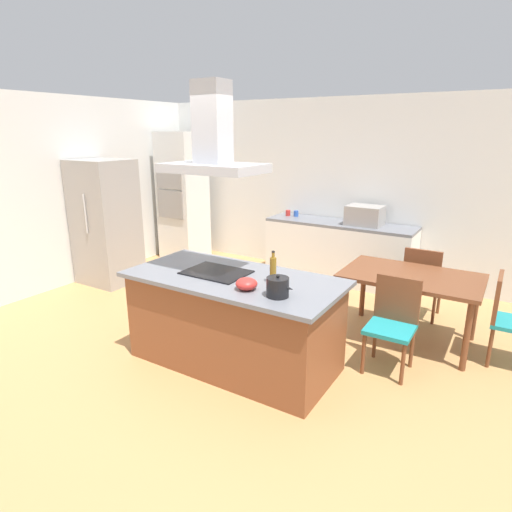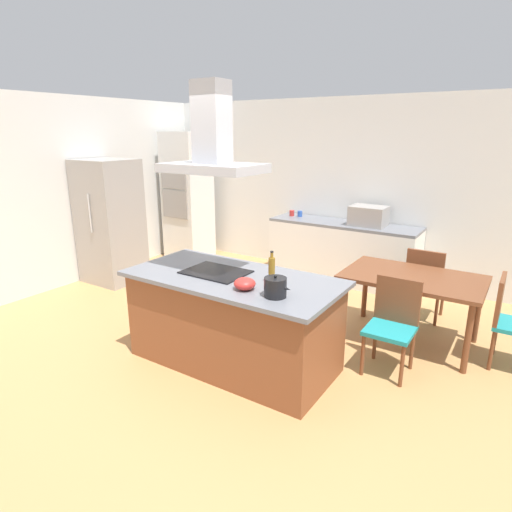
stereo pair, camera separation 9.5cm
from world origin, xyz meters
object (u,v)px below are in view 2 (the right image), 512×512
(chair_facing_back_wall, at_px, (425,280))
(countertop_microwave, at_px, (368,216))
(chair_at_right_end, at_px, (510,317))
(range_hood, at_px, (212,144))
(wall_oven_stack, at_px, (188,196))
(cooktop, at_px, (216,272))
(tea_kettle, at_px, (275,287))
(refrigerator, at_px, (110,222))
(coffee_mug_red, at_px, (292,213))
(mixing_bowl, at_px, (245,284))
(dining_table, at_px, (412,283))
(coffee_mug_blue, at_px, (300,214))
(olive_oil_bottle, at_px, (272,270))
(chair_facing_island, at_px, (393,319))

(chair_facing_back_wall, bearing_deg, countertop_microwave, 140.88)
(chair_at_right_end, relative_size, range_hood, 0.99)
(wall_oven_stack, bearing_deg, cooktop, -44.40)
(tea_kettle, relative_size, refrigerator, 0.13)
(refrigerator, bearing_deg, range_hood, -19.88)
(cooktop, height_order, coffee_mug_red, coffee_mug_red)
(mixing_bowl, height_order, dining_table, mixing_bowl)
(coffee_mug_blue, bearing_deg, coffee_mug_red, -171.55)
(tea_kettle, height_order, mixing_bowl, tea_kettle)
(tea_kettle, relative_size, coffee_mug_red, 2.65)
(chair_facing_back_wall, bearing_deg, dining_table, -90.00)
(wall_oven_stack, distance_m, range_hood, 3.91)
(countertop_microwave, relative_size, chair_facing_back_wall, 0.56)
(coffee_mug_red, xyz_separation_m, range_hood, (0.75, -2.93, 1.16))
(olive_oil_bottle, height_order, refrigerator, refrigerator)
(coffee_mug_red, xyz_separation_m, chair_facing_island, (2.28, -2.20, -0.44))
(chair_facing_back_wall, relative_size, chair_at_right_end, 1.00)
(cooktop, height_order, dining_table, cooktop)
(tea_kettle, bearing_deg, mixing_bowl, -179.99)
(mixing_bowl, bearing_deg, chair_facing_back_wall, 65.68)
(coffee_mug_red, bearing_deg, refrigerator, -136.56)
(coffee_mug_red, bearing_deg, chair_facing_island, -44.02)
(mixing_bowl, height_order, coffee_mug_blue, mixing_bowl)
(coffee_mug_blue, bearing_deg, chair_facing_island, -46.01)
(tea_kettle, xyz_separation_m, coffee_mug_red, (-1.55, 3.15, -0.04))
(wall_oven_stack, relative_size, chair_facing_back_wall, 2.47)
(coffee_mug_red, height_order, chair_facing_back_wall, coffee_mug_red)
(wall_oven_stack, height_order, dining_table, wall_oven_stack)
(tea_kettle, relative_size, countertop_microwave, 0.48)
(coffee_mug_blue, xyz_separation_m, refrigerator, (-2.16, -1.94, -0.03))
(tea_kettle, relative_size, mixing_bowl, 1.26)
(mixing_bowl, xyz_separation_m, chair_at_right_end, (1.95, 1.62, -0.44))
(countertop_microwave, xyz_separation_m, wall_oven_stack, (-3.22, -0.23, 0.06))
(coffee_mug_red, bearing_deg, coffee_mug_blue, 8.45)
(olive_oil_bottle, distance_m, refrigerator, 3.53)
(cooktop, height_order, refrigerator, refrigerator)
(countertop_microwave, relative_size, chair_facing_island, 0.56)
(olive_oil_bottle, relative_size, chair_facing_back_wall, 0.34)
(cooktop, bearing_deg, dining_table, 42.44)
(olive_oil_bottle, height_order, coffee_mug_red, olive_oil_bottle)
(refrigerator, bearing_deg, chair_facing_back_wall, 13.73)
(coffee_mug_red, distance_m, chair_at_right_end, 3.57)
(wall_oven_stack, bearing_deg, mixing_bowl, -41.96)
(tea_kettle, distance_m, wall_oven_stack, 4.53)
(olive_oil_bottle, distance_m, wall_oven_stack, 4.22)
(tea_kettle, height_order, dining_table, tea_kettle)
(olive_oil_bottle, xyz_separation_m, range_hood, (-0.61, -0.03, 1.07))
(olive_oil_bottle, height_order, coffee_mug_blue, olive_oil_bottle)
(tea_kettle, xyz_separation_m, wall_oven_stack, (-3.50, 2.87, 0.12))
(dining_table, height_order, chair_at_right_end, chair_at_right_end)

